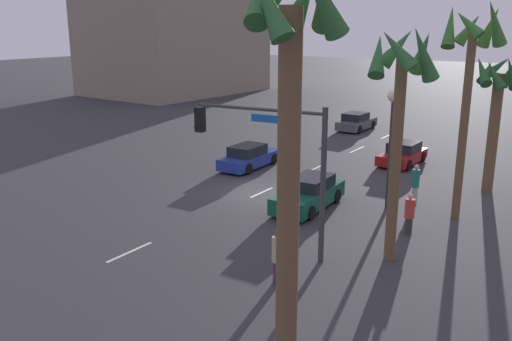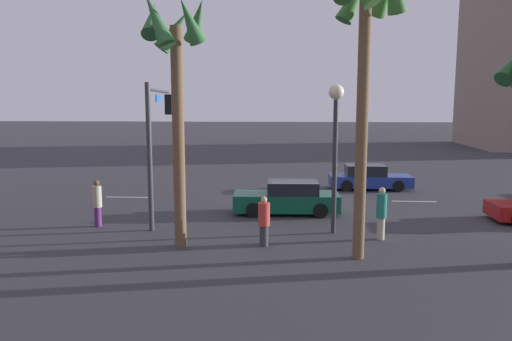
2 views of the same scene
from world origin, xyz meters
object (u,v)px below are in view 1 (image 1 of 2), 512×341
Objects in this scene: palm_tree_2 at (290,100)px; pedestrian_1 at (409,213)px; pedestrian_2 at (277,256)px; palm_tree_0 at (497,94)px; traffic_signal at (274,152)px; car_0 at (309,194)px; car_3 at (356,122)px; streetlamp at (392,126)px; car_2 at (249,157)px; palm_tree_1 at (471,57)px; car_1 at (403,154)px; pedestrian_0 at (415,183)px; palm_tree_3 at (401,89)px.

pedestrian_1 is at bearing -178.83° from palm_tree_2.
palm_tree_2 is at bearing 35.04° from pedestrian_2.
pedestrian_1 is at bearing -9.37° from palm_tree_0.
palm_tree_2 is (5.48, 3.83, 2.76)m from traffic_signal.
pedestrian_2 is (7.51, 2.87, 0.32)m from car_0.
streetlamp is at bearing 27.81° from car_3.
car_3 reaches higher than car_2.
car_0 is 1.02× the size of car_2.
car_0 is 2.52× the size of pedestrian_2.
car_2 is 20.32m from palm_tree_2.
car_3 is 28.37m from pedestrian_2.
palm_tree_0 is at bearing 158.77° from traffic_signal.
palm_tree_2 reaches higher than pedestrian_1.
streetlamp reaches higher than car_2.
palm_tree_2 reaches higher than traffic_signal.
streetlamp is at bearing 73.76° from car_2.
palm_tree_1 is (-2.29, 6.15, 6.35)m from car_0.
pedestrian_0 is at bearing 23.45° from car_1.
car_3 is 2.23× the size of pedestrian_0.
car_3 is at bearing -153.54° from palm_tree_3.
pedestrian_0 is 4.29m from pedestrian_1.
pedestrian_0 is 6.51m from palm_tree_1.
car_2 is at bearing -1.43° from car_3.
pedestrian_2 is 0.22× the size of palm_tree_3.
traffic_signal is at bearing -15.96° from pedestrian_0.
traffic_signal is 9.57m from palm_tree_1.
palm_tree_3 reaches higher than pedestrian_2.
car_1 is at bearing -177.85° from traffic_signal.
pedestrian_2 is at bearing 6.53° from car_1.
pedestrian_0 is (-3.38, 3.91, 0.34)m from car_0.
pedestrian_0 is at bearing -174.71° from palm_tree_2.
car_0 is at bearing -40.77° from palm_tree_0.
palm_tree_3 reaches higher than pedestrian_0.
palm_tree_3 is (23.04, 11.47, 5.58)m from car_3.
pedestrian_0 reaches higher than car_3.
streetlamp is 4.33m from palm_tree_1.
palm_tree_1 is at bearing 161.49° from pedestrian_2.
car_1 is 16.30m from traffic_signal.
palm_tree_0 is at bearing 176.43° from palm_tree_2.
palm_tree_3 is (2.89, 0.29, 5.33)m from pedestrian_1.
palm_tree_3 is (14.21, 4.52, 5.62)m from car_1.
car_2 is 14.36m from palm_tree_1.
palm_tree_2 reaches higher than palm_tree_0.
car_1 is 0.42× the size of palm_tree_2.
pedestrian_2 is at bearing -32.49° from palm_tree_3.
palm_tree_3 is (7.03, 1.41, 5.23)m from pedestrian_0.
pedestrian_1 is 6.93m from palm_tree_1.
car_0 is 0.85× the size of streetlamp.
palm_tree_1 is (8.26, 5.34, 6.41)m from car_1.
car_2 is at bearing -124.80° from palm_tree_3.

